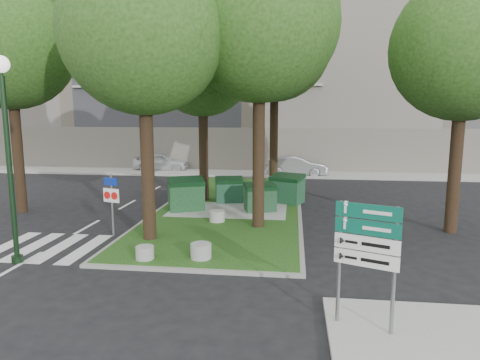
% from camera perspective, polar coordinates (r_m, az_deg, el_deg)
% --- Properties ---
extents(ground, '(120.00, 120.00, 0.00)m').
position_cam_1_polar(ground, '(12.24, -8.96, -11.84)').
color(ground, black).
rests_on(ground, ground).
extents(median_island, '(6.00, 16.00, 0.12)m').
position_cam_1_polar(median_island, '(19.64, -1.10, -3.52)').
color(median_island, '#153F12').
rests_on(median_island, ground).
extents(median_kerb, '(6.30, 16.30, 0.10)m').
position_cam_1_polar(median_kerb, '(19.64, -1.10, -3.55)').
color(median_kerb, gray).
rests_on(median_kerb, ground).
extents(sidewalk_corner, '(5.00, 4.00, 0.12)m').
position_cam_1_polar(sidewalk_corner, '(9.21, 28.63, -19.88)').
color(sidewalk_corner, '#999993').
rests_on(sidewalk_corner, ground).
extents(building_sidewalk, '(42.00, 3.00, 0.12)m').
position_cam_1_polar(building_sidewalk, '(29.96, 0.83, 0.87)').
color(building_sidewalk, '#999993').
rests_on(building_sidewalk, ground).
extents(zebra_crossing, '(5.00, 3.00, 0.01)m').
position_cam_1_polar(zebra_crossing, '(14.95, -21.42, -8.45)').
color(zebra_crossing, silver).
rests_on(zebra_crossing, ground).
extents(apartment_building, '(41.00, 12.00, 16.00)m').
position_cam_1_polar(apartment_building, '(37.29, 2.17, 14.71)').
color(apartment_building, tan).
rests_on(apartment_building, ground).
extents(tree_median_near_left, '(5.20, 5.20, 10.53)m').
position_cam_1_polar(tree_median_near_left, '(14.61, -12.45, 20.61)').
color(tree_median_near_left, black).
rests_on(tree_median_near_left, ground).
extents(tree_median_near_right, '(5.60, 5.60, 11.46)m').
position_cam_1_polar(tree_median_near_right, '(15.99, 2.99, 22.23)').
color(tree_median_near_right, black).
rests_on(tree_median_near_right, ground).
extents(tree_median_mid, '(4.80, 4.80, 9.99)m').
position_cam_1_polar(tree_median_mid, '(20.62, -4.77, 16.39)').
color(tree_median_mid, black).
rests_on(tree_median_mid, ground).
extents(tree_median_far, '(5.80, 5.80, 11.93)m').
position_cam_1_polar(tree_median_far, '(23.39, 4.93, 18.84)').
color(tree_median_far, black).
rests_on(tree_median_far, ground).
extents(tree_street_left, '(5.40, 5.40, 11.00)m').
position_cam_1_polar(tree_street_left, '(20.90, -28.27, 17.14)').
color(tree_street_left, black).
rests_on(tree_street_left, ground).
extents(tree_street_right, '(5.00, 5.00, 10.06)m').
position_cam_1_polar(tree_street_right, '(17.26, 28.10, 16.84)').
color(tree_street_right, black).
rests_on(tree_street_right, ground).
extents(dumpster_a, '(1.82, 1.56, 1.43)m').
position_cam_1_polar(dumpster_a, '(18.68, -7.18, -1.92)').
color(dumpster_a, '#103D1A').
rests_on(dumpster_a, median_island).
extents(dumpster_b, '(1.46, 1.17, 1.19)m').
position_cam_1_polar(dumpster_b, '(20.19, -1.46, -1.34)').
color(dumpster_b, '#134129').
rests_on(dumpster_b, median_island).
extents(dumpster_c, '(1.52, 1.27, 1.22)m').
position_cam_1_polar(dumpster_c, '(18.39, 2.70, -2.34)').
color(dumpster_c, '#10371A').
rests_on(dumpster_c, median_island).
extents(dumpster_d, '(1.76, 1.53, 1.37)m').
position_cam_1_polar(dumpster_d, '(20.15, 6.30, -1.17)').
color(dumpster_d, '#144124').
rests_on(dumpster_d, median_island).
extents(bollard_left, '(0.53, 0.53, 0.38)m').
position_cam_1_polar(bollard_left, '(12.87, -12.58, -9.43)').
color(bollard_left, '#999994').
rests_on(bollard_left, median_island).
extents(bollard_right, '(0.61, 0.61, 0.44)m').
position_cam_1_polar(bollard_right, '(12.68, -5.23, -9.39)').
color(bollard_right, gray).
rests_on(bollard_right, median_island).
extents(bollard_mid, '(0.59, 0.59, 0.42)m').
position_cam_1_polar(bollard_mid, '(16.72, -3.07, -4.82)').
color(bollard_mid, '#A5A4A0').
rests_on(bollard_mid, median_island).
extents(litter_bin, '(0.37, 0.37, 0.64)m').
position_cam_1_polar(litter_bin, '(24.19, 6.92, -0.27)').
color(litter_bin, gold).
rests_on(litter_bin, median_island).
extents(street_lamp, '(0.47, 0.47, 5.86)m').
position_cam_1_polar(street_lamp, '(13.59, -28.66, 5.18)').
color(street_lamp, black).
rests_on(street_lamp, ground).
extents(traffic_sign_pole, '(0.65, 0.23, 2.22)m').
position_cam_1_polar(traffic_sign_pole, '(15.59, -16.72, -2.11)').
color(traffic_sign_pole, slate).
rests_on(traffic_sign_pole, ground).
extents(directional_sign, '(1.17, 0.52, 2.50)m').
position_cam_1_polar(directional_sign, '(8.69, 16.56, -8.49)').
color(directional_sign, slate).
rests_on(directional_sign, sidewalk_corner).
extents(car_white, '(4.16, 1.94, 1.38)m').
position_cam_1_polar(car_white, '(32.19, -10.48, 2.42)').
color(car_white, silver).
rests_on(car_white, ground).
extents(car_silver, '(4.13, 1.47, 1.36)m').
position_cam_1_polar(car_silver, '(29.45, 7.57, 1.86)').
color(car_silver, '#93959A').
rests_on(car_silver, ground).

